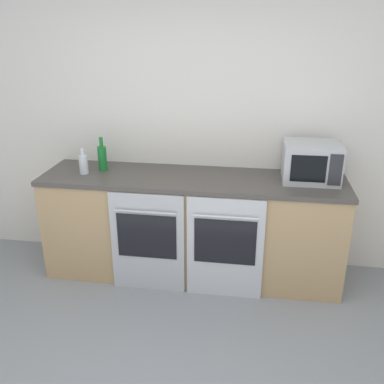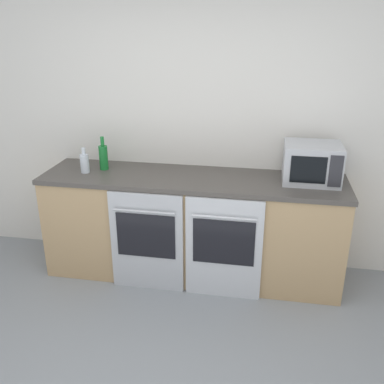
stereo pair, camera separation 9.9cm
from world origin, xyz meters
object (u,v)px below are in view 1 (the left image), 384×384
microwave (311,162)px  oven_right (225,248)px  bottle_green (102,157)px  bottle_clear (84,164)px  oven_left (147,242)px

microwave → oven_right: bearing=-148.7°
oven_right → microwave: 1.00m
oven_right → bottle_green: bottle_green is taller
oven_right → bottle_clear: (-1.25, 0.28, 0.56)m
oven_left → bottle_green: bearing=140.8°
oven_left → oven_right: bearing=0.0°
oven_left → microwave: microwave is taller
microwave → bottle_clear: microwave is taller
oven_right → bottle_clear: bottle_clear is taller
bottle_green → bottle_clear: size_ratio=1.34×
oven_right → bottle_clear: bearing=167.4°
microwave → bottle_clear: size_ratio=2.04×
oven_left → bottle_green: bottle_green is taller
oven_right → bottle_green: (-1.12, 0.39, 0.59)m
bottle_green → microwave: bearing=0.2°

